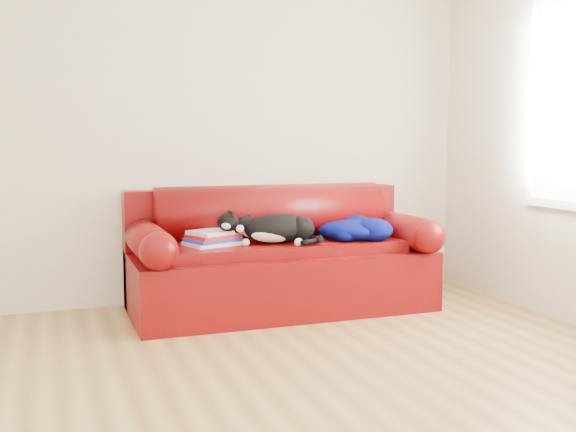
% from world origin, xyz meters
% --- Properties ---
extents(ground, '(4.50, 4.50, 0.00)m').
position_xyz_m(ground, '(0.00, 0.00, 0.00)').
color(ground, olive).
rests_on(ground, ground).
extents(room_shell, '(4.52, 4.02, 2.61)m').
position_xyz_m(room_shell, '(0.12, 0.02, 1.67)').
color(room_shell, beige).
rests_on(room_shell, ground).
extents(sofa_base, '(2.10, 0.90, 0.50)m').
position_xyz_m(sofa_base, '(0.58, 1.49, 0.24)').
color(sofa_base, '#420402').
rests_on(sofa_base, ground).
extents(sofa_back, '(2.10, 1.01, 0.88)m').
position_xyz_m(sofa_back, '(0.58, 1.74, 0.54)').
color(sofa_back, '#420402').
rests_on(sofa_back, ground).
extents(book_stack, '(0.39, 0.35, 0.10)m').
position_xyz_m(book_stack, '(0.07, 1.45, 0.55)').
color(book_stack, '#EDE5CC').
rests_on(book_stack, sofa_base).
extents(cat, '(0.67, 0.42, 0.25)m').
position_xyz_m(cat, '(0.50, 1.37, 0.60)').
color(cat, black).
rests_on(cat, sofa_base).
extents(blanket, '(0.57, 0.58, 0.17)m').
position_xyz_m(blanket, '(1.09, 1.38, 0.57)').
color(blanket, '#020746').
rests_on(blanket, sofa_base).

